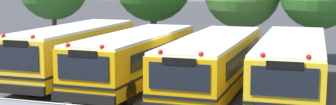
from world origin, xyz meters
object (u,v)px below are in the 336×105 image
school_bus_3 (292,65)px  school_bus_0 (74,51)px  school_bus_1 (135,57)px  school_bus_2 (213,62)px

school_bus_3 → school_bus_0: bearing=-3.0°
school_bus_0 → school_bus_1: school_bus_0 is taller
school_bus_3 → school_bus_1: bearing=-1.4°
school_bus_2 → school_bus_3: school_bus_3 is taller
school_bus_0 → school_bus_2: bearing=177.0°
school_bus_2 → school_bus_3: bearing=-178.1°
school_bus_0 → school_bus_3: (10.17, -0.24, -0.07)m
school_bus_1 → school_bus_2: school_bus_1 is taller
school_bus_2 → school_bus_3: size_ratio=0.99×
school_bus_0 → school_bus_1: (3.30, -0.27, -0.09)m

